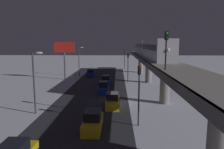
{
  "coord_description": "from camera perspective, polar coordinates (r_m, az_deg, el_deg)",
  "views": [
    {
      "loc": [
        0.23,
        30.04,
        8.68
      ],
      "look_at": [
        1.66,
        -20.38,
        1.15
      ],
      "focal_mm": 33.96,
      "sensor_mm": 36.0,
      "label": 1
    }
  ],
  "objects": [
    {
      "name": "ground_plane",
      "position": [
        31.27,
        2.0,
        -7.63
      ],
      "size": [
        240.0,
        240.0,
        0.0
      ],
      "primitive_type": "plane",
      "color": "silver"
    },
    {
      "name": "avenue_asphalt",
      "position": [
        31.51,
        -5.63,
        -7.53
      ],
      "size": [
        11.0,
        81.85,
        0.01
      ],
      "primitive_type": "cube",
      "color": "#28282D",
      "rests_on": "ground_plane"
    },
    {
      "name": "elevated_railway",
      "position": [
        30.97,
        14.04,
        1.62
      ],
      "size": [
        5.0,
        81.85,
        5.89
      ],
      "color": "gray",
      "rests_on": "ground_plane"
    },
    {
      "name": "subway_train",
      "position": [
        47.71,
        9.84,
        7.15
      ],
      "size": [
        2.94,
        36.87,
        3.4
      ],
      "color": "#B7BABF",
      "rests_on": "elevated_railway"
    },
    {
      "name": "rail_signal",
      "position": [
        22.83,
        14.39,
        8.05
      ],
      "size": [
        0.36,
        0.41,
        4.0
      ],
      "color": "black",
      "rests_on": "elevated_railway"
    },
    {
      "name": "sedan_yellow",
      "position": [
        29.19,
        0.15,
        -7.21
      ],
      "size": [
        1.91,
        4.45,
        1.97
      ],
      "rotation": [
        0.0,
        0.0,
        3.14
      ],
      "color": "gold",
      "rests_on": "ground_plane"
    },
    {
      "name": "sedan_blue",
      "position": [
        55.72,
        -5.73,
        0.31
      ],
      "size": [
        1.8,
        4.77,
        1.97
      ],
      "color": "navy",
      "rests_on": "ground_plane"
    },
    {
      "name": "sedan_blue_2",
      "position": [
        44.49,
        -1.65,
        -1.72
      ],
      "size": [
        1.8,
        4.6,
        1.97
      ],
      "rotation": [
        0.0,
        0.0,
        3.14
      ],
      "color": "navy",
      "rests_on": "ground_plane"
    },
    {
      "name": "sedan_yellow_3",
      "position": [
        21.97,
        -5.2,
        -12.57
      ],
      "size": [
        1.8,
        4.59,
        1.97
      ],
      "rotation": [
        0.0,
        0.0,
        3.14
      ],
      "color": "gold",
      "rests_on": "ground_plane"
    },
    {
      "name": "sedan_blue_3",
      "position": [
        37.6,
        -2.26,
        -3.62
      ],
      "size": [
        1.8,
        4.41,
        1.97
      ],
      "rotation": [
        0.0,
        0.0,
        3.14
      ],
      "color": "navy",
      "rests_on": "ground_plane"
    },
    {
      "name": "traffic_light_near",
      "position": [
        22.0,
        7.29,
        -3.34
      ],
      "size": [
        0.32,
        0.44,
        6.4
      ],
      "color": "#2D2D2D",
      "rests_on": "ground_plane"
    },
    {
      "name": "traffic_light_mid",
      "position": [
        46.38,
        4.32,
        2.92
      ],
      "size": [
        0.32,
        0.44,
        6.4
      ],
      "color": "#2D2D2D",
      "rests_on": "ground_plane"
    },
    {
      "name": "traffic_light_far",
      "position": [
        70.97,
        3.4,
        4.85
      ],
      "size": [
        0.32,
        0.44,
        6.4
      ],
      "color": "#2D2D2D",
      "rests_on": "ground_plane"
    },
    {
      "name": "commercial_billboard",
      "position": [
        51.49,
        -12.72,
        6.22
      ],
      "size": [
        4.8,
        0.36,
        8.9
      ],
      "color": "#4C4C51",
      "rests_on": "ground_plane"
    },
    {
      "name": "street_lamp_near",
      "position": [
        27.23,
        -19.92,
        -0.18
      ],
      "size": [
        1.35,
        0.44,
        7.65
      ],
      "color": "#38383D",
      "rests_on": "ground_plane"
    },
    {
      "name": "street_lamp_far",
      "position": [
        56.07,
        -8.67,
        4.44
      ],
      "size": [
        1.35,
        0.44,
        7.65
      ],
      "color": "#38383D",
      "rests_on": "ground_plane"
    }
  ]
}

